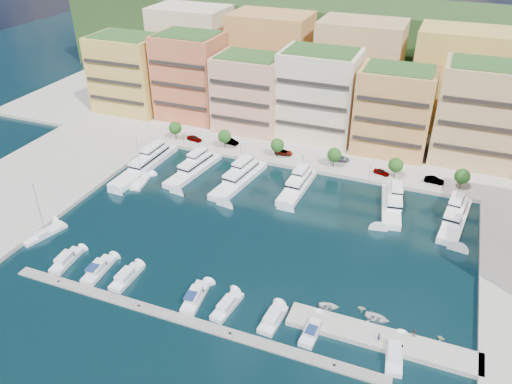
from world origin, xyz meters
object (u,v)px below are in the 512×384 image
(car_0, at_px, (194,138))
(tree_1, at_px, (224,136))
(tender_3, at_px, (441,338))
(person_0, at_px, (379,336))
(cruiser_9, at_px, (394,354))
(car_2, at_px, (284,152))
(cruiser_2, at_px, (126,278))
(cruiser_7, at_px, (312,331))
(yacht_2, at_px, (240,177))
(lamppost_0, at_px, (184,136))
(lamppost_3, at_px, (370,168))
(tree_4, at_px, (396,165))
(car_1, at_px, (231,141))
(tender_2, at_px, (377,318))
(sailboat_0, at_px, (44,234))
(cruiser_0, at_px, (66,260))
(yacht_1, at_px, (195,168))
(yacht_5, at_px, (392,203))
(person_1, at_px, (414,333))
(yacht_0, at_px, (147,163))
(tree_0, at_px, (175,128))
(tree_2, at_px, (277,145))
(cruiser_1, at_px, (98,270))
(tender_0, at_px, (329,306))
(lamppost_1, at_px, (241,146))
(tree_5, at_px, (462,176))
(cruiser_6, at_px, (273,320))
(car_4, at_px, (381,172))
(lamppost_2, at_px, (303,157))
(yacht_6, at_px, (455,217))
(cruiser_5, at_px, (227,306))
(sailboat_2, at_px, (141,182))
(tender_1, at_px, (362,308))
(cruiser_4, at_px, (195,297))
(yacht_3, at_px, (298,185))

(car_0, bearing_deg, tree_1, -87.02)
(tender_3, height_order, person_0, person_0)
(cruiser_9, relative_size, car_2, 1.74)
(cruiser_2, xyz_separation_m, cruiser_7, (37.21, -0.01, 0.02))
(yacht_2, distance_m, cruiser_7, 53.96)
(lamppost_0, xyz_separation_m, lamppost_3, (54.00, 0.00, 0.00))
(tree_4, height_order, car_1, tree_4)
(tender_2, bearing_deg, sailboat_0, 96.64)
(cruiser_0, bearing_deg, yacht_1, 81.88)
(tree_1, distance_m, yacht_5, 51.12)
(person_1, bearing_deg, car_2, -54.81)
(yacht_0, distance_m, cruiser_2, 46.72)
(tree_0, relative_size, tree_2, 1.00)
(cruiser_1, bearing_deg, car_1, 88.89)
(tender_3, bearing_deg, car_2, 62.13)
(tree_2, height_order, person_1, tree_2)
(tender_0, bearing_deg, yacht_1, 40.11)
(lamppost_1, distance_m, tender_2, 67.40)
(tree_2, relative_size, tree_5, 1.00)
(cruiser_6, distance_m, car_4, 59.50)
(tree_2, relative_size, tender_3, 4.16)
(tree_2, height_order, lamppost_2, tree_2)
(cruiser_0, relative_size, car_1, 1.73)
(yacht_6, relative_size, cruiser_5, 2.47)
(yacht_6, height_order, person_0, yacht_6)
(sailboat_2, bearing_deg, cruiser_2, -61.42)
(yacht_0, bearing_deg, person_1, -26.33)
(lamppost_1, height_order, car_1, lamppost_1)
(yacht_1, bearing_deg, tree_2, 37.70)
(yacht_1, height_order, cruiser_9, yacht_1)
(yacht_1, bearing_deg, yacht_5, 1.49)
(cruiser_2, height_order, person_0, person_0)
(lamppost_3, bearing_deg, tender_1, -80.86)
(lamppost_3, height_order, cruiser_4, lamppost_3)
(tree_2, height_order, cruiser_6, tree_2)
(car_1, bearing_deg, tree_5, -82.53)
(cruiser_1, relative_size, cruiser_6, 1.16)
(sailboat_2, height_order, person_0, sailboat_2)
(cruiser_0, bearing_deg, car_0, 91.76)
(tender_1, relative_size, person_0, 0.95)
(tree_1, height_order, tender_2, tree_1)
(lamppost_0, bearing_deg, person_0, -39.54)
(lamppost_2, bearing_deg, cruiser_7, -71.33)
(tree_2, height_order, cruiser_2, tree_2)
(cruiser_2, relative_size, car_2, 1.59)
(car_4, bearing_deg, cruiser_2, 162.54)
(cruiser_4, relative_size, tender_0, 2.35)
(cruiser_5, relative_size, tender_3, 6.02)
(lamppost_1, relative_size, yacht_3, 0.23)
(lamppost_3, bearing_deg, person_0, -77.90)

